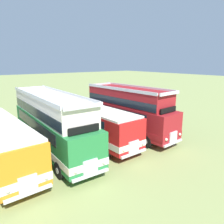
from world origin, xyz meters
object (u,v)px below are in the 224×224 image
object	(u,v)px
bus_eighth_in_row	(128,110)
bus_fifth_in_row	(1,141)
bus_sixth_in_row	(52,122)
bus_seventh_in_row	(93,122)

from	to	relation	value
bus_eighth_in_row	bus_fifth_in_row	bearing A→B (deg)	178.89
bus_sixth_in_row	bus_seventh_in_row	world-z (taller)	bus_sixth_in_row
bus_fifth_in_row	bus_seventh_in_row	xyz separation A→B (m)	(7.16, 0.28, -0.00)
bus_fifth_in_row	bus_eighth_in_row	size ratio (longest dim) A/B	1.03
bus_seventh_in_row	bus_eighth_in_row	bearing A→B (deg)	-7.79
bus_fifth_in_row	bus_eighth_in_row	xyz separation A→B (m)	(10.74, -0.21, 0.60)
bus_fifth_in_row	bus_sixth_in_row	xyz separation A→B (m)	(3.59, 0.28, 0.61)
bus_sixth_in_row	bus_eighth_in_row	size ratio (longest dim) A/B	1.14
bus_sixth_in_row	bus_eighth_in_row	world-z (taller)	same
bus_fifth_in_row	bus_seventh_in_row	distance (m)	7.17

